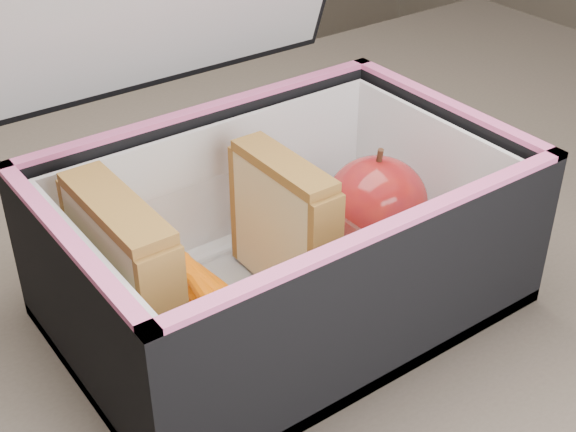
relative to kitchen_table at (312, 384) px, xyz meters
The scene contains 8 objects.
kitchen_table is the anchor object (origin of this frame).
lunch_bag 0.16m from the kitchen_table, behind, with size 0.29×0.26×0.29m.
plastic_tub 0.16m from the kitchen_table, behind, with size 0.16×0.11×0.06m, color white, non-canonical shape.
sandwich_left 0.21m from the kitchen_table, behind, with size 0.03×0.10×0.11m.
sandwich_right 0.16m from the kitchen_table, behind, with size 0.02×0.08×0.10m.
carrot_sticks 0.15m from the kitchen_table, 168.59° to the left, with size 0.04×0.14×0.03m.
paper_napkin 0.12m from the kitchen_table, ahead, with size 0.08×0.08×0.01m, color white.
red_apple 0.15m from the kitchen_table, ahead, with size 0.09×0.09×0.08m.
Camera 1 is at (-0.28, -0.35, 1.10)m, focal length 50.00 mm.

